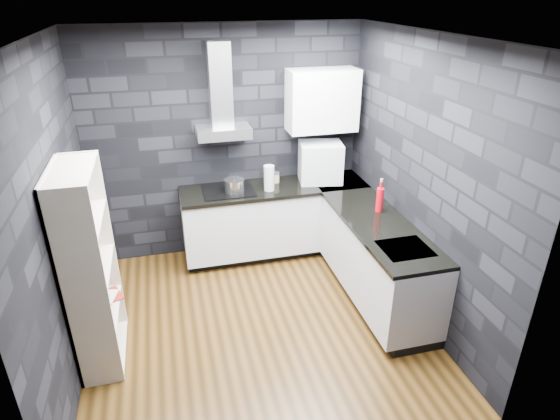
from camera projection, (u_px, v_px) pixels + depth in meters
name	position (u px, v px, depth m)	size (l,w,h in m)	color
ground	(257.00, 323.00, 4.66)	(3.20, 3.20, 0.00)	#4A2E11
ceiling	(250.00, 36.00, 3.49)	(3.20, 3.20, 0.00)	silver
wall_back	(226.00, 145.00, 5.50)	(3.20, 0.05, 2.70)	black
wall_front	(311.00, 314.00, 2.66)	(3.20, 0.05, 2.70)	black
wall_left	(54.00, 221.00, 3.71)	(0.05, 3.20, 2.70)	black
wall_right	(421.00, 182.00, 4.44)	(0.05, 3.20, 2.70)	black
toekick_back	(274.00, 247.00, 5.92)	(2.18, 0.50, 0.10)	black
toekick_right	(377.00, 293.00, 5.03)	(0.50, 1.78, 0.10)	black
counter_back_cab	(275.00, 218.00, 5.70)	(2.20, 0.60, 0.76)	silver
counter_right_cab	(377.00, 260.00, 4.83)	(0.60, 1.80, 0.76)	silver
counter_back_top	(275.00, 188.00, 5.52)	(2.20, 0.62, 0.04)	black
counter_right_top	(380.00, 225.00, 4.66)	(0.62, 1.80, 0.04)	black
counter_corner_top	(338.00, 181.00, 5.71)	(0.62, 0.62, 0.04)	black
hood_body	(224.00, 132.00, 5.22)	(0.60, 0.34, 0.12)	silver
hood_chimney	(220.00, 85.00, 5.07)	(0.24, 0.20, 0.90)	silver
upper_cabinet	(322.00, 101.00, 5.35)	(0.80, 0.35, 0.70)	white
cooktop	(228.00, 190.00, 5.39)	(0.58, 0.50, 0.01)	black
sink_rim	(405.00, 249.00, 4.22)	(0.44, 0.40, 0.01)	silver
pot	(234.00, 186.00, 5.33)	(0.22, 0.22, 0.13)	silver
glass_vase	(269.00, 178.00, 5.35)	(0.12, 0.12, 0.30)	silver
storage_jar	(276.00, 178.00, 5.61)	(0.09, 0.09, 0.11)	tan
utensil_crock	(306.00, 177.00, 5.59)	(0.11, 0.11, 0.14)	silver
appliance_garage	(320.00, 163.00, 5.58)	(0.49, 0.38, 0.49)	silver
red_bottle	(380.00, 200.00, 4.86)	(0.08, 0.08, 0.26)	#AE0612
bookshelf	(90.00, 269.00, 3.90)	(0.34, 0.80, 1.80)	beige
fruit_bowl	(88.00, 273.00, 3.78)	(0.20, 0.20, 0.05)	silver
book_red	(99.00, 289.00, 4.21)	(0.18, 0.02, 0.24)	maroon
book_second	(96.00, 288.00, 4.18)	(0.16, 0.02, 0.22)	#B2B2B2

